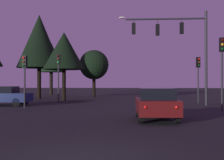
% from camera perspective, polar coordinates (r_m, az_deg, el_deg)
% --- Properties ---
extents(ground_plane, '(168.00, 168.00, 0.00)m').
position_cam_1_polar(ground_plane, '(31.52, 2.97, -3.80)').
color(ground_plane, black).
rests_on(ground_plane, ground).
extents(traffic_signal_mast_arm, '(7.01, 0.52, 7.47)m').
position_cam_1_polar(traffic_signal_mast_arm, '(25.10, 12.23, 7.43)').
color(traffic_signal_mast_arm, '#232326').
rests_on(traffic_signal_mast_arm, ground).
extents(traffic_light_corner_left, '(0.37, 0.39, 4.04)m').
position_cam_1_polar(traffic_light_corner_left, '(27.84, 15.74, 1.71)').
color(traffic_light_corner_left, '#232326').
rests_on(traffic_light_corner_left, ground).
extents(traffic_light_corner_right, '(0.30, 0.35, 4.65)m').
position_cam_1_polar(traffic_light_corner_right, '(20.67, 19.76, 3.65)').
color(traffic_light_corner_right, '#232326').
rests_on(traffic_light_corner_right, ground).
extents(traffic_light_median, '(0.31, 0.35, 4.38)m').
position_cam_1_polar(traffic_light_median, '(28.05, -9.93, 2.15)').
color(traffic_light_median, '#232326').
rests_on(traffic_light_median, ground).
extents(traffic_light_far_side, '(0.34, 0.37, 3.71)m').
position_cam_1_polar(traffic_light_far_side, '(22.43, -15.95, 1.69)').
color(traffic_light_far_side, '#232326').
rests_on(traffic_light_far_side, ground).
extents(car_nearside_lane, '(2.06, 4.22, 1.52)m').
position_cam_1_polar(car_nearside_lane, '(14.94, 8.20, -4.30)').
color(car_nearside_lane, '#4C0F0F').
rests_on(car_nearside_lane, ground).
extents(car_crossing_left, '(4.22, 1.92, 1.52)m').
position_cam_1_polar(car_crossing_left, '(25.40, -19.57, -2.75)').
color(car_crossing_left, '#0F1947').
rests_on(car_crossing_left, ground).
extents(tree_behind_sign, '(5.02, 5.02, 9.55)m').
position_cam_1_polar(tree_behind_sign, '(35.99, -13.37, 6.99)').
color(tree_behind_sign, black).
rests_on(tree_behind_sign, ground).
extents(tree_left_far, '(4.23, 4.23, 6.95)m').
position_cam_1_polar(tree_left_far, '(31.54, -8.92, 5.36)').
color(tree_left_far, black).
rests_on(tree_left_far, ground).
extents(tree_center_horizon, '(4.07, 4.07, 7.96)m').
position_cam_1_polar(tree_center_horizon, '(47.81, -11.23, 4.10)').
color(tree_center_horizon, black).
rests_on(tree_center_horizon, ground).
extents(tree_right_cluster, '(3.78, 3.78, 6.03)m').
position_cam_1_polar(tree_right_cluster, '(39.48, -3.37, 2.81)').
color(tree_right_cluster, black).
rests_on(tree_right_cluster, ground).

